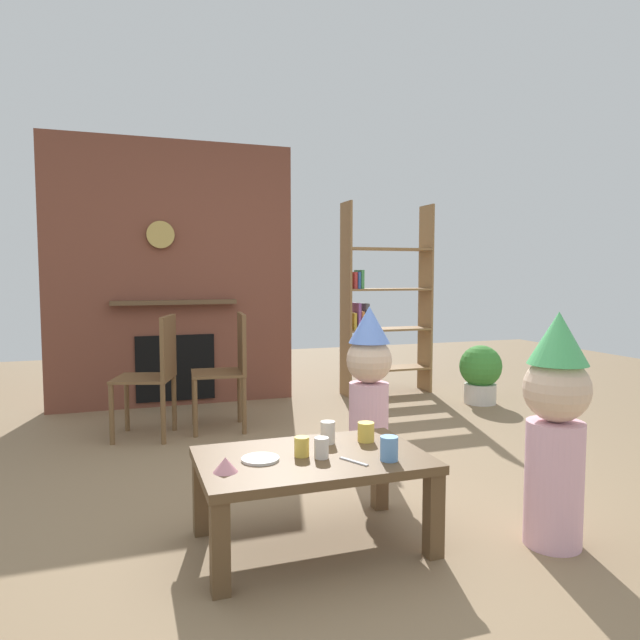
# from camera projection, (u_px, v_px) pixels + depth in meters

# --- Properties ---
(ground_plane) EXTENTS (12.00, 12.00, 0.00)m
(ground_plane) POSITION_uv_depth(u_px,v_px,m) (318.00, 499.00, 3.07)
(ground_plane) COLOR #846B4C
(brick_fireplace_feature) EXTENTS (2.20, 0.28, 2.40)m
(brick_fireplace_feature) POSITION_uv_depth(u_px,v_px,m) (173.00, 275.00, 5.26)
(brick_fireplace_feature) COLOR brown
(brick_fireplace_feature) RESTS_ON ground_plane
(bookshelf) EXTENTS (0.90, 0.28, 1.90)m
(bookshelf) POSITION_uv_depth(u_px,v_px,m) (381.00, 307.00, 5.75)
(bookshelf) COLOR olive
(bookshelf) RESTS_ON ground_plane
(coffee_table) EXTENTS (0.99, 0.63, 0.41)m
(coffee_table) POSITION_uv_depth(u_px,v_px,m) (312.00, 470.00, 2.53)
(coffee_table) COLOR brown
(coffee_table) RESTS_ON ground_plane
(paper_cup_near_left) EXTENTS (0.08, 0.08, 0.09)m
(paper_cup_near_left) POSITION_uv_depth(u_px,v_px,m) (366.00, 432.00, 2.74)
(paper_cup_near_left) COLOR #F2CC4C
(paper_cup_near_left) RESTS_ON coffee_table
(paper_cup_near_right) EXTENTS (0.07, 0.07, 0.10)m
(paper_cup_near_right) POSITION_uv_depth(u_px,v_px,m) (328.00, 432.00, 2.70)
(paper_cup_near_right) COLOR silver
(paper_cup_near_right) RESTS_ON coffee_table
(paper_cup_center) EXTENTS (0.08, 0.08, 0.10)m
(paper_cup_center) POSITION_uv_depth(u_px,v_px,m) (389.00, 448.00, 2.46)
(paper_cup_center) COLOR #669EE0
(paper_cup_center) RESTS_ON coffee_table
(paper_cup_far_left) EXTENTS (0.07, 0.07, 0.09)m
(paper_cup_far_left) POSITION_uv_depth(u_px,v_px,m) (302.00, 447.00, 2.51)
(paper_cup_far_left) COLOR #F2CC4C
(paper_cup_far_left) RESTS_ON coffee_table
(paper_cup_far_right) EXTENTS (0.06, 0.06, 0.09)m
(paper_cup_far_right) POSITION_uv_depth(u_px,v_px,m) (321.00, 448.00, 2.49)
(paper_cup_far_right) COLOR silver
(paper_cup_far_right) RESTS_ON coffee_table
(paper_plate_front) EXTENTS (0.16, 0.16, 0.01)m
(paper_plate_front) POSITION_uv_depth(u_px,v_px,m) (260.00, 459.00, 2.46)
(paper_plate_front) COLOR white
(paper_plate_front) RESTS_ON coffee_table
(birthday_cake_slice) EXTENTS (0.10, 0.10, 0.06)m
(birthday_cake_slice) POSITION_uv_depth(u_px,v_px,m) (225.00, 465.00, 2.31)
(birthday_cake_slice) COLOR pink
(birthday_cake_slice) RESTS_ON coffee_table
(table_fork) EXTENTS (0.08, 0.14, 0.01)m
(table_fork) POSITION_uv_depth(u_px,v_px,m) (354.00, 461.00, 2.44)
(table_fork) COLOR silver
(table_fork) RESTS_ON coffee_table
(child_with_cone_hat) EXTENTS (0.29, 0.29, 1.04)m
(child_with_cone_hat) POSITION_uv_depth(u_px,v_px,m) (556.00, 423.00, 2.52)
(child_with_cone_hat) COLOR #EAB2C6
(child_with_cone_hat) RESTS_ON ground_plane
(child_in_pink) EXTENTS (0.28, 0.28, 1.01)m
(child_in_pink) POSITION_uv_depth(u_px,v_px,m) (369.00, 384.00, 3.51)
(child_in_pink) COLOR #EAB2C6
(child_in_pink) RESTS_ON ground_plane
(dining_chair_left) EXTENTS (0.50, 0.50, 0.90)m
(dining_chair_left) POSITION_uv_depth(u_px,v_px,m) (156.00, 369.00, 4.21)
(dining_chair_left) COLOR brown
(dining_chair_left) RESTS_ON ground_plane
(dining_chair_middle) EXTENTS (0.44, 0.44, 0.90)m
(dining_chair_middle) POSITION_uv_depth(u_px,v_px,m) (230.00, 364.00, 4.45)
(dining_chair_middle) COLOR brown
(dining_chair_middle) RESTS_ON ground_plane
(potted_plant_tall) EXTENTS (0.39, 0.39, 0.54)m
(potted_plant_tall) POSITION_uv_depth(u_px,v_px,m) (481.00, 372.00, 5.35)
(potted_plant_tall) COLOR beige
(potted_plant_tall) RESTS_ON ground_plane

